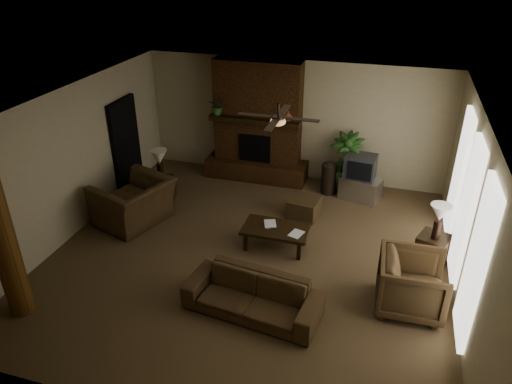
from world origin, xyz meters
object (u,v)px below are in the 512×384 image
(lamp_right, at_px, (440,216))
(sofa, at_px, (253,290))
(log_column, at_px, (1,234))
(coffee_table, at_px, (276,230))
(floor_vase, at_px, (329,175))
(armchair_right, at_px, (412,281))
(armchair_left, at_px, (133,196))
(side_table_right, at_px, (432,250))
(floor_plant, at_px, (344,174))
(side_table_left, at_px, (162,190))
(tv_stand, at_px, (360,188))
(lamp_left, at_px, (159,159))
(ottoman, at_px, (304,207))

(lamp_right, bearing_deg, sofa, -142.48)
(log_column, relative_size, lamp_right, 4.31)
(coffee_table, distance_m, floor_vase, 2.54)
(armchair_right, bearing_deg, armchair_left, 76.37)
(log_column, relative_size, sofa, 1.35)
(coffee_table, relative_size, floor_vase, 1.56)
(side_table_right, bearing_deg, armchair_right, -105.32)
(armchair_left, bearing_deg, floor_vase, 142.10)
(floor_plant, height_order, side_table_left, floor_plant)
(tv_stand, height_order, lamp_left, lamp_left)
(tv_stand, xyz_separation_m, side_table_left, (-4.16, -1.34, 0.03))
(armchair_right, distance_m, ottoman, 3.15)
(side_table_right, bearing_deg, coffee_table, -173.50)
(tv_stand, bearing_deg, lamp_right, -39.83)
(tv_stand, relative_size, side_table_left, 1.55)
(armchair_right, relative_size, coffee_table, 0.84)
(armchair_left, relative_size, side_table_right, 2.51)
(tv_stand, distance_m, floor_vase, 0.75)
(armchair_right, relative_size, side_table_right, 1.84)
(tv_stand, xyz_separation_m, lamp_left, (-4.15, -1.33, 0.75))
(armchair_right, distance_m, floor_vase, 3.92)
(armchair_left, bearing_deg, lamp_right, 110.08)
(armchair_left, distance_m, tv_stand, 4.88)
(armchair_right, relative_size, floor_plant, 0.75)
(tv_stand, bearing_deg, armchair_left, -135.64)
(ottoman, relative_size, floor_vase, 0.78)
(tv_stand, height_order, floor_plant, floor_plant)
(armchair_right, xyz_separation_m, lamp_left, (-5.23, 2.08, 0.50))
(tv_stand, relative_size, side_table_right, 1.55)
(lamp_left, height_order, lamp_right, same)
(coffee_table, height_order, ottoman, coffee_table)
(side_table_left, relative_size, lamp_left, 0.85)
(sofa, bearing_deg, ottoman, 94.18)
(floor_plant, relative_size, lamp_left, 2.07)
(sofa, distance_m, floor_vase, 4.29)
(log_column, height_order, tv_stand, log_column)
(sofa, distance_m, side_table_right, 3.40)
(coffee_table, relative_size, ottoman, 2.00)
(floor_vase, height_order, side_table_left, floor_vase)
(side_table_right, bearing_deg, floor_plant, 127.26)
(sofa, bearing_deg, side_table_left, 143.37)
(coffee_table, xyz_separation_m, floor_vase, (0.61, 2.47, 0.06))
(tv_stand, bearing_deg, log_column, -115.94)
(ottoman, bearing_deg, armchair_right, -47.27)
(log_column, distance_m, side_table_right, 6.93)
(armchair_left, xyz_separation_m, armchair_right, (5.36, -1.11, -0.10))
(sofa, height_order, lamp_right, lamp_right)
(armchair_right, bearing_deg, ottoman, 40.75)
(coffee_table, height_order, lamp_right, lamp_right)
(side_table_right, bearing_deg, lamp_left, 172.39)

